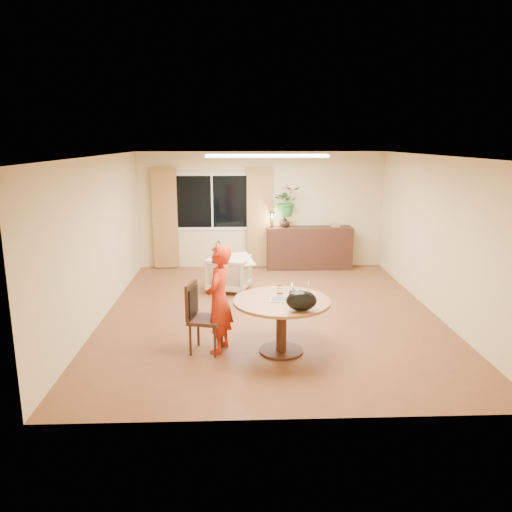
{
  "coord_description": "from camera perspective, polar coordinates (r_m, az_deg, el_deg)",
  "views": [
    {
      "loc": [
        -0.55,
        -7.91,
        2.84
      ],
      "look_at": [
        -0.25,
        -0.2,
        1.04
      ],
      "focal_mm": 35.0,
      "sensor_mm": 36.0,
      "label": 1
    }
  ],
  "objects": [
    {
      "name": "floor",
      "position": [
        8.43,
        1.66,
        -6.6
      ],
      "size": [
        6.5,
        6.5,
        0.0
      ],
      "primitive_type": "plane",
      "color": "brown",
      "rests_on": "ground"
    },
    {
      "name": "ceiling",
      "position": [
        7.94,
        1.78,
        11.36
      ],
      "size": [
        6.5,
        6.5,
        0.0
      ],
      "primitive_type": "plane",
      "rotation": [
        3.14,
        0.0,
        0.0
      ],
      "color": "white",
      "rests_on": "wall_back"
    },
    {
      "name": "wall_back",
      "position": [
        11.28,
        0.6,
        5.26
      ],
      "size": [
        5.5,
        0.0,
        5.5
      ],
      "primitive_type": "plane",
      "rotation": [
        1.57,
        0.0,
        0.0
      ],
      "color": "beige",
      "rests_on": "floor"
    },
    {
      "name": "wall_left",
      "position": [
        8.36,
        -17.46,
        1.87
      ],
      "size": [
        0.0,
        6.5,
        6.5
      ],
      "primitive_type": "plane",
      "rotation": [
        1.57,
        0.0,
        1.57
      ],
      "color": "beige",
      "rests_on": "floor"
    },
    {
      "name": "wall_right",
      "position": [
        8.71,
        20.09,
        2.11
      ],
      "size": [
        0.0,
        6.5,
        6.5
      ],
      "primitive_type": "plane",
      "rotation": [
        1.57,
        0.0,
        -1.57
      ],
      "color": "beige",
      "rests_on": "floor"
    },
    {
      "name": "window",
      "position": [
        11.24,
        -5.04,
        6.2
      ],
      "size": [
        1.7,
        0.03,
        1.3
      ],
      "color": "white",
      "rests_on": "wall_back"
    },
    {
      "name": "curtain_left",
      "position": [
        11.31,
        -10.36,
        4.27
      ],
      "size": [
        0.55,
        0.08,
        2.25
      ],
      "primitive_type": "cube",
      "color": "brown",
      "rests_on": "wall_back"
    },
    {
      "name": "curtain_right",
      "position": [
        11.21,
        0.36,
        4.4
      ],
      "size": [
        0.55,
        0.08,
        2.25
      ],
      "primitive_type": "cube",
      "color": "brown",
      "rests_on": "wall_back"
    },
    {
      "name": "ceiling_panel",
      "position": [
        9.14,
        1.25,
        11.37
      ],
      "size": [
        2.2,
        0.35,
        0.05
      ],
      "primitive_type": "cube",
      "color": "white",
      "rests_on": "ceiling"
    },
    {
      "name": "dining_table",
      "position": [
        6.78,
        2.94,
        -6.3
      ],
      "size": [
        1.31,
        1.31,
        0.75
      ],
      "color": "brown",
      "rests_on": "floor"
    },
    {
      "name": "dining_chair",
      "position": [
        6.86,
        -5.74,
        -7.05
      ],
      "size": [
        0.55,
        0.52,
        0.97
      ],
      "primitive_type": null,
      "rotation": [
        0.0,
        0.0,
        -0.24
      ],
      "color": "black",
      "rests_on": "floor"
    },
    {
      "name": "child",
      "position": [
        6.79,
        -4.25,
        -4.94
      ],
      "size": [
        0.62,
        0.49,
        1.49
      ],
      "primitive_type": "imported",
      "rotation": [
        0.0,
        0.0,
        -1.85
      ],
      "color": "red",
      "rests_on": "floor"
    },
    {
      "name": "laptop",
      "position": [
        6.69,
        3.02,
        -4.11
      ],
      "size": [
        0.36,
        0.26,
        0.23
      ],
      "primitive_type": null,
      "rotation": [
        0.0,
        0.0,
        -0.07
      ],
      "color": "#B7B7BC",
      "rests_on": "dining_table"
    },
    {
      "name": "tumbler",
      "position": [
        6.99,
        2.75,
        -3.84
      ],
      "size": [
        0.1,
        0.1,
        0.11
      ],
      "primitive_type": null,
      "rotation": [
        0.0,
        0.0,
        0.28
      ],
      "color": "white",
      "rests_on": "dining_table"
    },
    {
      "name": "wine_glass",
      "position": [
        6.92,
        6.03,
        -3.68
      ],
      "size": [
        0.09,
        0.09,
        0.21
      ],
      "primitive_type": null,
      "rotation": [
        0.0,
        0.0,
        -0.22
      ],
      "color": "white",
      "rests_on": "dining_table"
    },
    {
      "name": "pot_lid",
      "position": [
        7.02,
        4.72,
        -4.13
      ],
      "size": [
        0.29,
        0.29,
        0.04
      ],
      "primitive_type": null,
      "rotation": [
        0.0,
        0.0,
        0.29
      ],
      "color": "white",
      "rests_on": "dining_table"
    },
    {
      "name": "handbag",
      "position": [
        6.29,
        5.21,
        -5.12
      ],
      "size": [
        0.43,
        0.31,
        0.26
      ],
      "primitive_type": null,
      "rotation": [
        0.0,
        0.0,
        0.24
      ],
      "color": "black",
      "rests_on": "dining_table"
    },
    {
      "name": "armchair",
      "position": [
        9.6,
        -3.08,
        -1.99
      ],
      "size": [
        0.91,
        0.93,
        0.69
      ],
      "primitive_type": "imported",
      "rotation": [
        0.0,
        0.0,
        2.87
      ],
      "color": "#BFAB97",
      "rests_on": "floor"
    },
    {
      "name": "throw",
      "position": [
        9.46,
        -1.82,
        0.03
      ],
      "size": [
        0.6,
        0.66,
        0.03
      ],
      "primitive_type": null,
      "rotation": [
        0.0,
        0.0,
        0.32
      ],
      "color": "beige",
      "rests_on": "armchair"
    },
    {
      "name": "sideboard",
      "position": [
        11.29,
        6.08,
        0.94
      ],
      "size": [
        1.9,
        0.46,
        0.95
      ],
      "primitive_type": "cube",
      "color": "black",
      "rests_on": "floor"
    },
    {
      "name": "vase",
      "position": [
        11.12,
        3.28,
        3.94
      ],
      "size": [
        0.3,
        0.3,
        0.25
      ],
      "primitive_type": "imported",
      "rotation": [
        0.0,
        0.0,
        0.33
      ],
      "color": "black",
      "rests_on": "sideboard"
    },
    {
      "name": "bouquet",
      "position": [
        11.06,
        3.54,
        6.27
      ],
      "size": [
        0.64,
        0.57,
        0.66
      ],
      "primitive_type": "imported",
      "rotation": [
        0.0,
        0.0,
        0.1
      ],
      "color": "#316F29",
      "rests_on": "vase"
    },
    {
      "name": "book_stack",
      "position": [
        11.3,
        9.05,
        3.51
      ],
      "size": [
        0.21,
        0.16,
        0.08
      ],
      "primitive_type": null,
      "rotation": [
        0.0,
        0.0,
        -0.09
      ],
      "color": "#865F44",
      "rests_on": "sideboard"
    },
    {
      "name": "desk_lamp",
      "position": [
        11.04,
        1.82,
        4.18
      ],
      "size": [
        0.16,
        0.16,
        0.36
      ],
      "primitive_type": null,
      "rotation": [
        0.0,
        0.0,
        -0.09
      ],
      "color": "black",
      "rests_on": "sideboard"
    }
  ]
}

